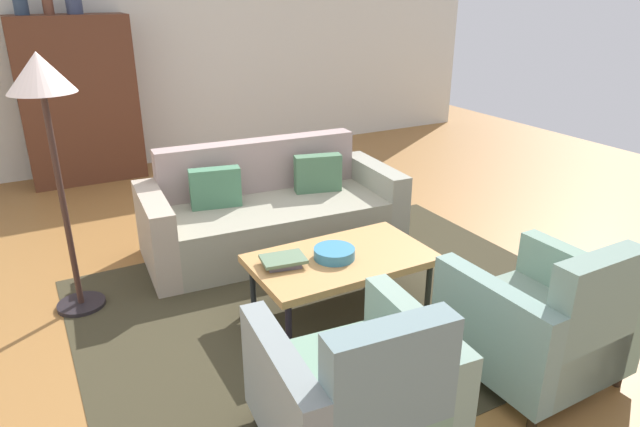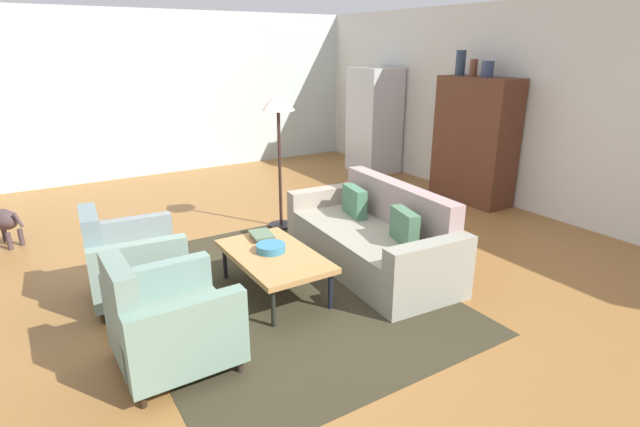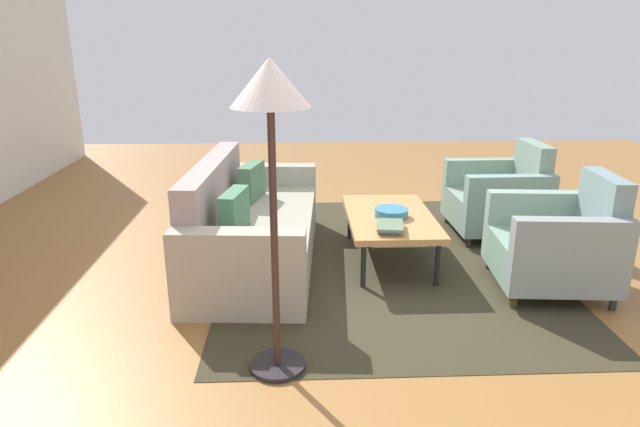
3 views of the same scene
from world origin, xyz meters
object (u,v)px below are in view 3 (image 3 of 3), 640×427
Objects in this scene: armchair_right at (502,199)px; fruit_bowl at (391,213)px; coffee_table at (390,219)px; couch at (247,229)px; book_stack at (390,227)px; floor_lamp at (271,115)px; armchair_left at (560,245)px.

armchair_right is 1.34m from fruit_bowl.
couch is at bearing 89.72° from coffee_table.
book_stack is 0.18× the size of floor_lamp.
book_stack is at bearing 168.85° from fruit_bowl.
floor_lamp reaches higher than coffee_table.
armchair_left is (-0.61, -2.35, 0.06)m from couch.
book_stack is at bearing 74.15° from couch.
coffee_table is 0.41m from book_stack.
armchair_right is (0.60, -1.17, -0.02)m from coffee_table.
book_stack is at bearing -35.10° from floor_lamp.
couch is 1.80× the size of coffee_table.
couch is at bearing 80.22° from armchair_left.
fruit_bowl is at bearing -30.51° from floor_lamp.
floor_lamp is at bearing 150.37° from coffee_table.
armchair_left is 2.53m from floor_lamp.
floor_lamp is at bearing 144.90° from book_stack.
couch is at bearing 103.39° from armchair_right.
fruit_bowl is 2.03m from floor_lamp.
armchair_left and armchair_right have the same top height.
floor_lamp is at bearing 135.70° from armchair_right.
coffee_table is 2.10m from floor_lamp.
armchair_left is (-0.61, -1.17, -0.02)m from coffee_table.
armchair_right reaches higher than couch.
armchair_left is at bearing -64.89° from floor_lamp.
coffee_table is 0.70× the size of floor_lamp.
coffee_table is 1.36× the size of armchair_left.
couch is 1.20m from fruit_bowl.
coffee_table is 3.94× the size of book_stack.
armchair_left is 1.21m from armchair_right.
fruit_bowl is (-0.06, -1.19, 0.15)m from couch.
coffee_table is at bearing 116.45° from armchair_right.
armchair_right is at bearing -60.66° from fruit_bowl.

